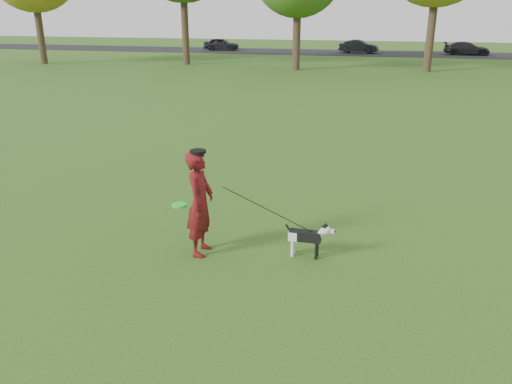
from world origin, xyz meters
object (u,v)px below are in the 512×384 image
(car_right, at_px, (466,48))
(car_left, at_px, (221,44))
(man, at_px, (200,203))
(dog, at_px, (309,235))
(car_mid, at_px, (359,46))

(car_right, bearing_deg, car_left, 91.93)
(man, relative_size, dog, 2.14)
(car_left, bearing_deg, car_right, -96.52)
(car_mid, bearing_deg, dog, -170.06)
(dog, relative_size, car_right, 0.21)
(dog, height_order, car_left, car_left)
(dog, height_order, car_right, car_right)
(car_right, bearing_deg, car_mid, 91.93)
(car_mid, bearing_deg, man, -172.39)
(car_left, distance_m, car_mid, 12.75)
(car_mid, height_order, car_right, car_mid)
(dog, height_order, car_mid, car_mid)
(man, height_order, car_mid, man)
(man, height_order, car_left, man)
(dog, xyz_separation_m, car_left, (-14.28, 39.80, 0.23))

